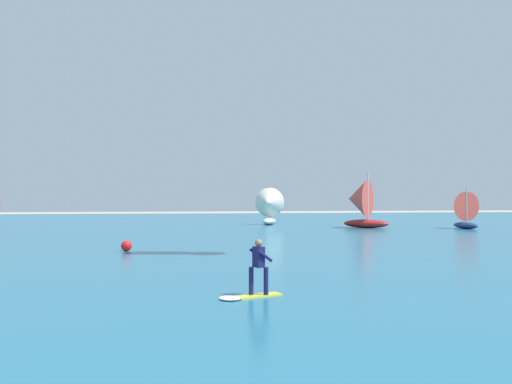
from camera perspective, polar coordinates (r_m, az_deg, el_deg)
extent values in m
cube|color=#236B89|center=(50.13, -4.93, -3.82)|extent=(160.00, 90.00, 0.10)
cube|color=yellow|center=(16.54, 0.26, -10.51)|extent=(1.46, 0.95, 0.05)
cylinder|color=#19194C|center=(16.48, -0.50, -9.05)|extent=(0.14, 0.14, 0.80)
cylinder|color=#19194C|center=(16.46, 1.02, -9.06)|extent=(0.14, 0.14, 0.80)
cube|color=#19194C|center=(16.38, 0.26, -6.64)|extent=(0.34, 0.42, 0.60)
sphere|color=#9E7051|center=(16.34, 0.26, -5.21)|extent=(0.22, 0.22, 0.22)
cylinder|color=#19194C|center=(16.60, 0.10, -6.38)|extent=(0.50, 0.28, 0.39)
cylinder|color=#19194C|center=(16.23, 0.91, -6.52)|extent=(0.50, 0.28, 0.39)
ellipsoid|color=white|center=(16.07, -2.69, -10.76)|extent=(0.83, 0.88, 0.08)
ellipsoid|color=silver|center=(57.61, 1.37, -2.99)|extent=(2.34, 3.80, 0.67)
cylinder|color=silver|center=(57.72, 1.40, -0.87)|extent=(0.11, 0.11, 3.59)
cone|color=silver|center=(56.95, 1.26, -1.06)|extent=(3.36, 2.47, 3.02)
ellipsoid|color=maroon|center=(52.27, 11.14, -3.19)|extent=(4.24, 3.66, 0.79)
cylinder|color=silver|center=(52.15, 11.34, -0.45)|extent=(0.13, 0.13, 4.21)
cone|color=#D84C3F|center=(52.43, 10.38, -0.68)|extent=(3.58, 3.94, 3.53)
ellipsoid|color=navy|center=(53.34, 20.59, -3.22)|extent=(1.51, 3.27, 0.59)
cylinder|color=silver|center=(53.16, 20.68, -1.21)|extent=(0.10, 0.10, 3.15)
cone|color=#D84C3F|center=(53.72, 20.24, -1.37)|extent=(2.81, 1.73, 2.65)
sphere|color=red|center=(30.50, -13.08, -5.37)|extent=(0.57, 0.57, 0.57)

